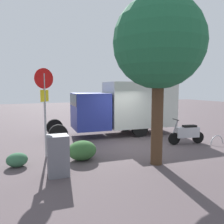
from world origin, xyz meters
The scene contains 9 objects.
ground_plane centered at (0.00, 0.00, 0.00)m, with size 60.00×60.00×0.00m, color #514548.
box_truck_near centered at (-0.88, -2.54, 1.62)m, with size 7.18×2.68×2.95m.
motorcycle centered at (-2.61, 0.66, 0.52)m, with size 1.80×0.65×1.20m.
stop_sign centered at (3.76, 0.11, 2.25)m, with size 0.71×0.33×3.37m.
street_tree centered at (0.33, 2.45, 4.10)m, with size 3.07×3.07×5.68m.
utility_cabinet centered at (3.66, 2.15, 0.62)m, with size 0.62×0.54×1.24m, color slate.
bike_rack_hoop centered at (-3.92, 1.23, 0.00)m, with size 0.85×0.85×0.05m, color #B7B7BC.
shrub_near_sign centered at (2.59, 1.01, 0.36)m, with size 1.06×0.87×0.72m, color #346230.
shrub_mid_verge centered at (4.80, 0.83, 0.24)m, with size 0.69×0.57×0.47m, color #346545.
Camera 1 is at (4.80, 8.90, 2.68)m, focal length 36.38 mm.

